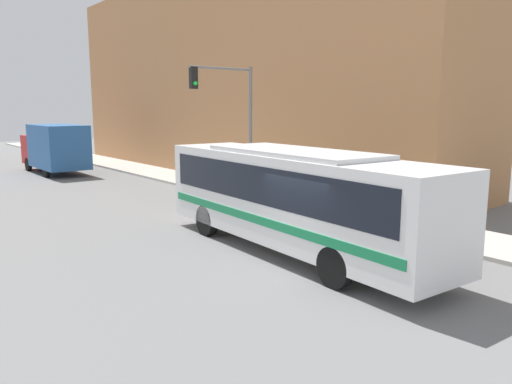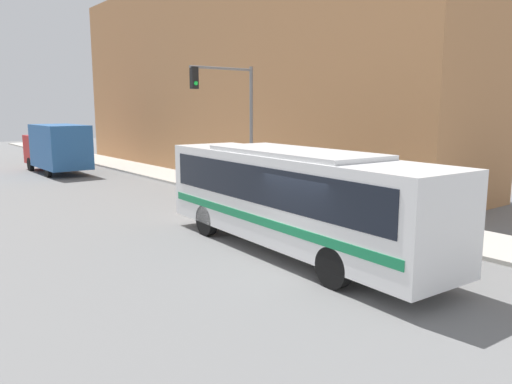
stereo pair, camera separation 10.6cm
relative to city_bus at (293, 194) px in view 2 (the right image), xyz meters
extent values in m
plane|color=slate|center=(-0.82, -1.46, -1.77)|extent=(120.00, 120.00, 0.00)
cube|color=#B7B2A8|center=(5.14, 18.54, -1.70)|extent=(2.91, 70.00, 0.13)
cube|color=#B27A4C|center=(9.59, 16.33, 4.53)|extent=(6.00, 33.58, 12.59)
cube|color=white|center=(0.00, 0.00, -0.09)|extent=(2.98, 10.52, 2.48)
cube|color=black|center=(0.00, 0.00, 0.35)|extent=(2.97, 9.69, 1.05)
cube|color=#197F4C|center=(0.00, 0.00, -0.64)|extent=(2.99, 10.11, 0.24)
cube|color=silver|center=(0.00, 0.00, 1.20)|extent=(2.53, 5.83, 0.16)
cylinder|color=black|center=(1.24, 3.16, -1.26)|extent=(0.34, 1.03, 1.02)
cylinder|color=black|center=(-0.88, 3.28, -1.26)|extent=(0.34, 1.03, 1.02)
cylinder|color=black|center=(0.90, -2.92, -1.26)|extent=(0.34, 1.03, 1.02)
cylinder|color=black|center=(-1.22, -2.80, -1.26)|extent=(0.34, 1.03, 1.02)
cube|color=#265999|center=(0.18, 22.19, 0.04)|extent=(2.50, 4.99, 2.71)
cube|color=#B21919|center=(0.18, 25.66, -0.36)|extent=(2.37, 1.94, 1.92)
cylinder|color=black|center=(-0.92, 25.31, -1.32)|extent=(0.25, 0.90, 0.90)
cylinder|color=black|center=(-0.92, 21.25, -1.32)|extent=(0.25, 0.90, 0.90)
cylinder|color=red|center=(4.28, 1.70, -1.34)|extent=(0.22, 0.22, 0.59)
sphere|color=red|center=(4.28, 1.70, -0.98)|extent=(0.21, 0.21, 0.21)
cylinder|color=red|center=(4.28, 1.57, -1.31)|extent=(0.10, 0.13, 0.10)
cylinder|color=slate|center=(4.43, 7.72, 1.32)|extent=(0.16, 0.16, 5.92)
cylinder|color=slate|center=(2.83, 7.72, 4.14)|extent=(3.20, 0.11, 0.11)
cube|color=black|center=(1.43, 7.72, 3.69)|extent=(0.30, 0.24, 0.90)
sphere|color=#19D83F|center=(1.43, 7.58, 3.46)|extent=(0.18, 0.18, 0.18)
cylinder|color=slate|center=(4.28, 6.37, -1.08)|extent=(0.06, 0.06, 1.11)
cylinder|color=#4C4C51|center=(4.28, 6.37, -0.42)|extent=(0.14, 0.14, 0.22)
cylinder|color=#47382D|center=(5.19, 3.66, -1.24)|extent=(0.28, 0.28, 0.79)
cylinder|color=#338C4C|center=(5.19, 3.66, -0.51)|extent=(0.34, 0.34, 0.66)
sphere|color=tan|center=(5.19, 3.66, -0.07)|extent=(0.22, 0.22, 0.22)
cylinder|color=slate|center=(5.02, 2.88, -1.23)|extent=(0.28, 0.28, 0.82)
cylinder|color=beige|center=(5.02, 2.88, -0.47)|extent=(0.34, 0.34, 0.69)
sphere|color=tan|center=(5.02, 2.88, -0.02)|extent=(0.22, 0.22, 0.22)
camera|label=1|loc=(-9.72, -10.49, 2.46)|focal=35.00mm
camera|label=2|loc=(-9.64, -10.55, 2.46)|focal=35.00mm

